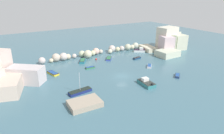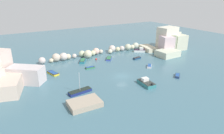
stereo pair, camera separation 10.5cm
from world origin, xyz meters
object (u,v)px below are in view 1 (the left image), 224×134
Objects in this scene: stone_dock at (85,103)px; moored_boat_0 at (80,91)px; moored_boat_7 at (177,76)px; moored_boat_2 at (53,73)px; moored_boat_8 at (83,61)px; moored_boat_9 at (90,68)px; moored_boat_3 at (146,83)px; moored_boat_6 at (137,58)px; channel_buoy at (96,59)px; moored_boat_1 at (149,66)px; moored_boat_5 at (109,58)px; moored_boat_4 at (140,50)px.

moored_boat_0 is at bearing 76.47° from stone_dock.
moored_boat_2 is at bearing 106.87° from moored_boat_7.
moored_boat_8 reaches higher than moored_boat_9.
moored_boat_3 is at bearing 4.29° from stone_dock.
stone_dock is 2.25× the size of moored_boat_9.
moored_boat_6 reaches higher than moored_boat_9.
moored_boat_2 is at bearing -162.83° from channel_buoy.
moored_boat_6 is at bearing 50.14° from moored_boat_7.
moored_boat_1 is 0.73× the size of moored_boat_2.
moored_boat_9 is at bearing -129.55° from moored_boat_0.
moored_boat_0 is 1.20× the size of moored_boat_8.
moored_boat_2 is 25.47m from moored_boat_3.
moored_boat_0 is at bearing 58.76° from moored_boat_9.
moored_boat_1 is at bearing 64.09° from moored_boat_5.
moored_boat_4 is at bearing 84.15° from moored_boat_2.
moored_boat_7 is 0.66× the size of moored_boat_8.
channel_buoy is at bearing -73.95° from moored_boat_5.
stone_dock is 2.03× the size of moored_boat_1.
channel_buoy is 7.87m from moored_boat_9.
moored_boat_9 is at bearing -27.15° from moored_boat_5.
moored_boat_8 is (9.06, 19.67, 0.01)m from moored_boat_0.
moored_boat_3 is at bearing 139.19° from moored_boat_7.
moored_boat_1 is 0.78× the size of moored_boat_5.
moored_boat_0 reaches higher than moored_boat_4.
moored_boat_4 is 1.18× the size of moored_boat_5.
moored_boat_3 is 1.09× the size of moored_boat_8.
moored_boat_2 is (-15.74, -4.86, -0.03)m from channel_buoy.
moored_boat_5 is at bearing -141.29° from moored_boat_0.
moored_boat_7 is 29.56m from moored_boat_8.
moored_boat_5 is (19.74, 3.40, 0.02)m from moored_boat_2.
moored_boat_8 is (10.41, 25.26, -0.18)m from stone_dock.
moored_boat_5 reaches higher than moored_boat_2.
moored_boat_1 is 21.30m from moored_boat_8.
moored_boat_7 is at bearing 52.59° from moored_boat_1.
channel_buoy is at bearing 146.65° from moored_boat_6.
moored_boat_8 reaches higher than moored_boat_1.
moored_boat_6 reaches higher than moored_boat_7.
channel_buoy is 13.78m from moored_boat_6.
stone_dock reaches higher than moored_boat_5.
moored_boat_4 reaches higher than stone_dock.
moored_boat_9 is at bearing 25.67° from moored_boat_3.
moored_boat_4 is at bearing -31.02° from moored_boat_3.
stone_dock reaches higher than moored_boat_7.
moored_boat_4 is (17.03, 24.03, 0.01)m from moored_boat_3.
moored_boat_0 is at bearing 78.53° from moored_boat_3.
moored_boat_3 is (15.35, -4.34, 0.19)m from moored_boat_0.
channel_buoy is 23.46m from moored_boat_3.
stone_dock is at bearing 98.59° from moored_boat_3.
moored_boat_0 is 1.36× the size of moored_boat_5.
moored_boat_4 is 1.69× the size of moored_boat_9.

